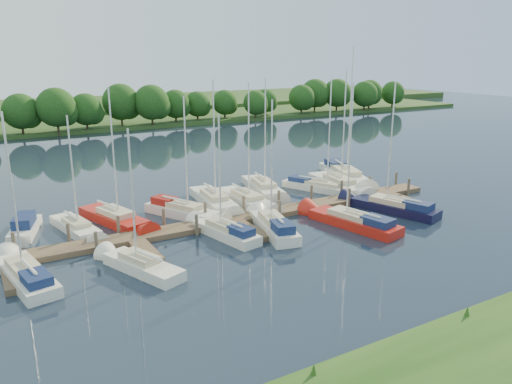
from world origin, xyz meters
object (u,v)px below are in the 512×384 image
dock (236,222)px  sailboat_s_2 (224,232)px  motorboat (25,229)px  sailboat_n_5 (215,202)px

dock → sailboat_s_2: sailboat_s_2 is taller
dock → motorboat: motorboat is taller
dock → sailboat_s_2: 2.69m
dock → sailboat_s_2: bearing=-136.8°
sailboat_s_2 → sailboat_n_5: bearing=57.7°
motorboat → sailboat_s_2: (12.58, -7.92, -0.02)m
sailboat_n_5 → motorboat: bearing=4.4°
dock → sailboat_n_5: bearing=81.7°
sailboat_n_5 → dock: bearing=87.6°
dock → motorboat: (-14.53, 6.08, 0.15)m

